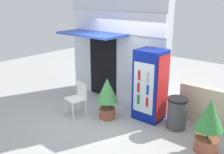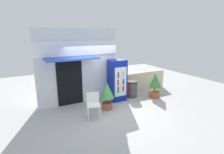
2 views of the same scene
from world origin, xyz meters
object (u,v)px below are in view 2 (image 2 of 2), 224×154
potted_plant_near_shop (107,93)px  trash_bin (132,89)px  plastic_chair (93,103)px  potted_plant_curbside (155,84)px  drink_cooler (117,80)px

potted_plant_near_shop → trash_bin: size_ratio=1.42×
plastic_chair → potted_plant_curbside: bearing=8.6°
potted_plant_curbside → potted_plant_near_shop: bearing=-176.6°
plastic_chair → potted_plant_curbside: 3.40m
plastic_chair → potted_plant_curbside: potted_plant_curbside is taller
potted_plant_curbside → plastic_chair: bearing=-171.4°
drink_cooler → trash_bin: drink_cooler is taller
plastic_chair → potted_plant_near_shop: bearing=25.3°
potted_plant_curbside → trash_bin: (-0.95, 0.52, -0.27)m
potted_plant_curbside → drink_cooler: bearing=162.6°
plastic_chair → potted_plant_curbside: size_ratio=0.77×
drink_cooler → trash_bin: (0.80, -0.03, -0.54)m
plastic_chair → potted_plant_near_shop: potted_plant_near_shop is taller
plastic_chair → trash_bin: 2.63m
potted_plant_curbside → trash_bin: size_ratio=1.48×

